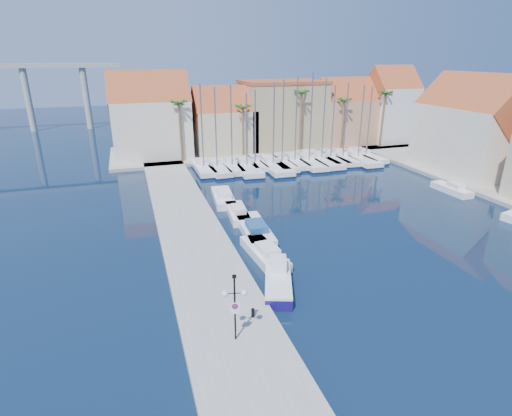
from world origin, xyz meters
The scene contains 36 objects.
ground centered at (0.00, 0.00, 0.00)m, with size 260.00×260.00×0.00m, color #081A31.
quay_west centered at (-9.00, 13.50, 0.25)m, with size 6.00×77.00×0.50m, color gray.
shore_north centered at (10.00, 48.00, 0.25)m, with size 54.00×16.00×0.50m, color gray.
lamp_post centered at (-9.01, -1.49, 3.32)m, with size 1.43×0.63×4.29m.
bollard centered at (-7.40, 0.25, 0.78)m, with size 0.22×0.22×0.56m, color black.
fishing_boat centered at (-4.41, 3.65, 0.65)m, with size 3.63×5.87×1.95m.
motorboat_west_0 centered at (-3.84, 8.30, 0.51)m, with size 2.57×6.51×1.40m.
motorboat_west_1 centered at (-3.16, 13.27, 0.51)m, with size 2.86×7.63×1.40m.
motorboat_west_2 centered at (-3.58, 17.90, 0.51)m, with size 2.41×5.99×1.40m.
motorboat_west_3 centered at (-3.89, 23.19, 0.51)m, with size 2.85×6.97×1.40m.
motorboat_east_1 centered at (24.00, 17.51, 0.51)m, with size 1.92×5.48×1.40m.
sailboat_0 centered at (-3.71, 36.71, 0.59)m, with size 2.49×9.39×12.42m.
sailboat_1 centered at (-1.89, 36.10, 0.58)m, with size 2.96×9.76×12.09m.
sailboat_2 centered at (0.40, 35.96, 0.60)m, with size 2.59×8.94×12.31m.
sailboat_3 centered at (2.52, 35.52, 0.56)m, with size 3.80×11.51×11.24m.
sailboat_4 centered at (4.19, 36.71, 0.60)m, with size 2.22×8.30×11.55m.
sailboat_5 centered at (6.48, 35.21, 0.56)m, with size 3.40×12.04×12.54m.
sailboat_6 centered at (8.17, 35.78, 0.59)m, with size 3.08×10.18×12.85m.
sailboat_7 centered at (10.41, 36.05, 0.60)m, with size 2.77×9.41×13.07m.
sailboat_8 centered at (12.52, 35.43, 0.59)m, with size 3.45×11.02×13.95m.
sailboat_9 centered at (14.87, 35.97, 0.57)m, with size 3.21×11.75×12.99m.
sailboat_10 centered at (16.66, 36.29, 0.57)m, with size 2.77×10.34×11.81m.
sailboat_11 centered at (18.68, 35.88, 0.59)m, with size 3.22×9.84×12.22m.
sailboat_12 centered at (21.00, 35.31, 0.56)m, with size 3.12×11.39×11.88m.
sailboat_13 centered at (22.89, 36.02, 0.57)m, with size 3.25×9.99×11.60m.
building_0 centered at (-10.00, 47.00, 6.52)m, with size 12.30×9.00×13.50m.
building_1 centered at (2.00, 47.00, 5.30)m, with size 10.30×8.00×11.00m.
building_2 centered at (13.00, 48.00, 6.26)m, with size 14.20×10.20×11.50m.
building_3 centered at (25.00, 47.00, 5.86)m, with size 10.30×8.00×12.00m.
building_4 centered at (34.00, 46.00, 6.97)m, with size 8.30×8.00×14.00m.
building_6 centered at (32.00, 24.00, 6.52)m, with size 9.00×14.30×13.50m.
palm_0 centered at (-6.00, 42.00, 9.08)m, with size 2.60×2.60×10.15m.
palm_1 centered at (4.00, 42.00, 8.14)m, with size 2.60×2.60×9.15m.
palm_2 centered at (14.00, 42.00, 10.02)m, with size 2.60×2.60×11.15m.
palm_3 centered at (22.00, 42.00, 8.61)m, with size 2.60×2.60×9.65m.
palm_4 centered at (30.00, 42.00, 9.55)m, with size 2.60×2.60×10.65m.
Camera 1 is at (-13.68, -20.01, 15.99)m, focal length 28.00 mm.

